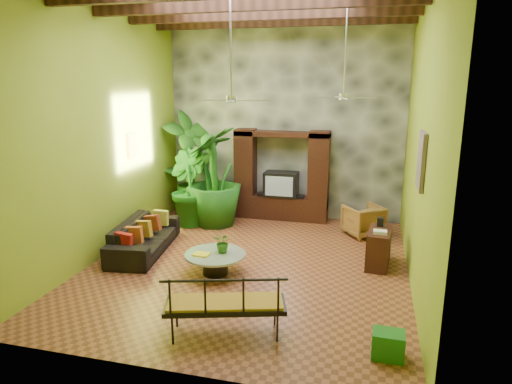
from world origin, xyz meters
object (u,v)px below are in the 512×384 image
(tall_plant_a, at_px, (191,163))
(ceiling_fan_back, at_px, (344,86))
(side_console, at_px, (379,248))
(sofa, at_px, (144,236))
(ceiling_fan_front, at_px, (231,87))
(coffee_table, at_px, (215,261))
(green_bin, at_px, (388,345))
(iron_bench, at_px, (223,303))
(entertainment_center, at_px, (281,182))
(tall_plant_c, at_px, (214,176))
(tall_plant_b, at_px, (187,187))
(wicker_armchair, at_px, (363,220))

(tall_plant_a, bearing_deg, ceiling_fan_back, -23.80)
(side_console, bearing_deg, sofa, -169.14)
(ceiling_fan_front, xyz_separation_m, coffee_table, (-0.29, -0.18, -3.15))
(sofa, relative_size, coffee_table, 2.01)
(sofa, distance_m, green_bin, 5.55)
(ceiling_fan_back, height_order, iron_bench, ceiling_fan_back)
(iron_bench, xyz_separation_m, green_bin, (2.23, 0.07, -0.35))
(coffee_table, xyz_separation_m, side_console, (2.94, 1.15, 0.10))
(entertainment_center, xyz_separation_m, coffee_table, (-0.49, -3.72, -0.71))
(entertainment_center, height_order, iron_bench, entertainment_center)
(tall_plant_c, bearing_deg, sofa, -111.16)
(iron_bench, bearing_deg, tall_plant_c, 94.07)
(tall_plant_b, distance_m, green_bin, 6.60)
(ceiling_fan_front, height_order, wicker_armchair, ceiling_fan_front)
(tall_plant_a, relative_size, coffee_table, 2.43)
(ceiling_fan_front, bearing_deg, tall_plant_b, 128.37)
(entertainment_center, bearing_deg, tall_plant_b, -153.30)
(side_console, xyz_separation_m, green_bin, (0.11, -3.09, -0.18))
(tall_plant_a, height_order, green_bin, tall_plant_a)
(coffee_table, relative_size, side_console, 1.25)
(coffee_table, height_order, side_console, side_console)
(sofa, relative_size, tall_plant_c, 0.93)
(ceiling_fan_front, xyz_separation_m, tall_plant_c, (-1.30, 2.65, -2.18))
(ceiling_fan_back, relative_size, tall_plant_c, 0.76)
(entertainment_center, xyz_separation_m, ceiling_fan_front, (-0.20, -3.54, 2.44))
(ceiling_fan_front, bearing_deg, iron_bench, -76.28)
(coffee_table, bearing_deg, iron_bench, -67.58)
(ceiling_fan_front, bearing_deg, side_console, 20.17)
(ceiling_fan_back, relative_size, tall_plant_a, 0.68)
(entertainment_center, bearing_deg, ceiling_fan_front, -93.24)
(entertainment_center, xyz_separation_m, tall_plant_b, (-2.15, -1.08, -0.02))
(green_bin, bearing_deg, sofa, 151.58)
(tall_plant_b, relative_size, green_bin, 4.60)
(ceiling_fan_back, distance_m, tall_plant_a, 4.81)
(tall_plant_c, xyz_separation_m, iron_bench, (1.83, -4.83, -0.69))
(entertainment_center, xyz_separation_m, side_console, (2.44, -2.57, -0.60))
(tall_plant_a, relative_size, side_console, 3.05)
(tall_plant_c, bearing_deg, green_bin, -49.56)
(iron_bench, bearing_deg, tall_plant_b, 101.41)
(sofa, bearing_deg, side_console, -92.61)
(tall_plant_c, relative_size, side_console, 2.70)
(entertainment_center, relative_size, side_console, 2.66)
(entertainment_center, distance_m, tall_plant_c, 1.76)
(tall_plant_a, bearing_deg, tall_plant_b, -74.55)
(coffee_table, xyz_separation_m, iron_bench, (0.83, -2.01, 0.27))
(sofa, distance_m, coffee_table, 1.96)
(green_bin, bearing_deg, entertainment_center, 114.36)
(tall_plant_a, bearing_deg, coffee_table, -61.77)
(ceiling_fan_front, height_order, iron_bench, ceiling_fan_front)
(entertainment_center, distance_m, wicker_armchair, 2.34)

